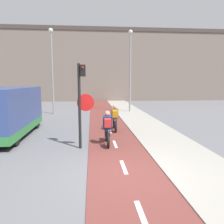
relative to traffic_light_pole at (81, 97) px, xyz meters
name	(u,v)px	position (x,y,z in m)	size (l,w,h in m)	color
ground_plane	(126,174)	(1.35, -2.64, -2.05)	(120.00, 120.00, 0.00)	slate
bike_lane	(126,174)	(1.35, -2.64, -2.04)	(2.22, 60.00, 0.02)	brown
sidewalk_strip	(203,170)	(3.67, -2.64, -2.03)	(2.40, 60.00, 0.05)	#A8A399
building_row_background	(98,66)	(1.35, 23.41, 2.81)	(60.00, 5.20, 9.70)	slate
traffic_light_pole	(81,97)	(0.00, 0.00, 0.00)	(0.67, 0.25, 3.33)	black
street_lamp_far	(52,62)	(-2.74, 9.66, 2.10)	(0.36, 0.36, 6.80)	gray
street_lamp_sidewalk	(130,63)	(3.72, 10.32, 2.19)	(0.36, 0.36, 6.96)	gray
cyclist_near	(107,128)	(1.03, 0.37, -1.35)	(0.46, 1.66, 1.44)	black
cyclist_far	(115,118)	(1.62, 3.00, -1.36)	(0.46, 1.63, 1.42)	black
van	(6,113)	(-3.72, 2.30, -0.89)	(2.15, 5.35, 2.35)	#334784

